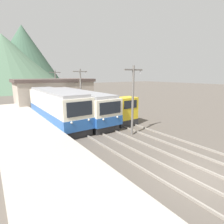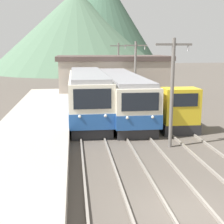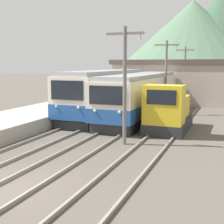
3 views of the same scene
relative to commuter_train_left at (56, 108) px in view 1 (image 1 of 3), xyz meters
The scene contains 11 objects.
ground_plane 15.28m from the commuter_train_left, 80.14° to the right, with size 200.00×200.00×0.00m, color #564F47.
track_left 15.04m from the commuter_train_left, 90.00° to the right, with size 1.54×60.00×0.14m.
track_center 15.30m from the commuter_train_left, 79.39° to the right, with size 1.54×60.00×0.14m.
commuter_train_left is the anchor object (origin of this frame).
commuter_train_center 2.89m from the commuter_train_left, 14.29° to the left, with size 2.84×14.64×3.45m.
shunting_locomotive 6.87m from the commuter_train_left, 32.14° to the right, with size 2.40×4.93×3.00m.
catenary_mast_mid 9.06m from the commuter_train_left, 61.09° to the right, with size 2.00×0.20×6.08m.
catenary_mast_far 5.29m from the commuter_train_left, 31.15° to the left, with size 2.00×0.20×6.08m.
catenary_mast_distant 13.80m from the commuter_train_left, 71.68° to the left, with size 2.00×0.20×6.08m.
station_building 11.57m from the commuter_train_left, 72.89° to the left, with size 12.60×6.30×4.64m.
mountain_backdrop 55.04m from the commuter_train_left, 87.37° to the left, with size 42.47×41.96×23.18m.
Camera 1 is at (-8.52, -4.12, 5.33)m, focal length 28.00 mm.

